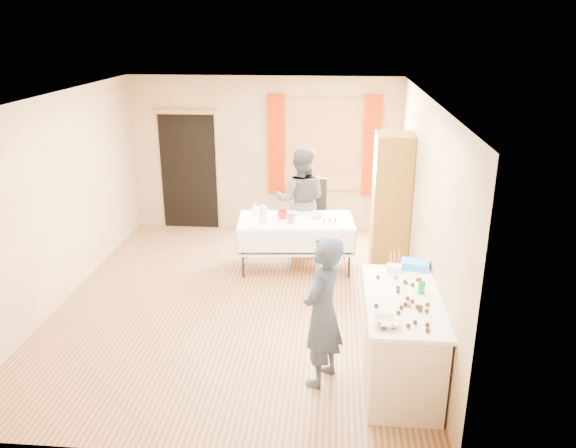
# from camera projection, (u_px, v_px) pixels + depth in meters

# --- Properties ---
(floor) EXTENTS (4.50, 5.50, 0.02)m
(floor) POSITION_uv_depth(u_px,v_px,m) (239.00, 302.00, 7.27)
(floor) COLOR #9E7047
(floor) RESTS_ON ground
(ceiling) EXTENTS (4.50, 5.50, 0.02)m
(ceiling) POSITION_uv_depth(u_px,v_px,m) (232.00, 96.00, 6.38)
(ceiling) COLOR white
(ceiling) RESTS_ON floor
(wall_back) EXTENTS (4.50, 0.02, 2.60)m
(wall_back) POSITION_uv_depth(u_px,v_px,m) (264.00, 155.00, 9.41)
(wall_back) COLOR tan
(wall_back) RESTS_ON floor
(wall_front) EXTENTS (4.50, 0.02, 2.60)m
(wall_front) POSITION_uv_depth(u_px,v_px,m) (172.00, 318.00, 4.24)
(wall_front) COLOR tan
(wall_front) RESTS_ON floor
(wall_left) EXTENTS (0.02, 5.50, 2.60)m
(wall_left) POSITION_uv_depth(u_px,v_px,m) (57.00, 201.00, 7.01)
(wall_left) COLOR tan
(wall_left) RESTS_ON floor
(wall_right) EXTENTS (0.02, 5.50, 2.60)m
(wall_right) POSITION_uv_depth(u_px,v_px,m) (424.00, 211.00, 6.64)
(wall_right) COLOR tan
(wall_right) RESTS_ON floor
(window_frame) EXTENTS (1.32, 0.06, 1.52)m
(window_frame) POSITION_uv_depth(u_px,v_px,m) (324.00, 145.00, 9.23)
(window_frame) COLOR olive
(window_frame) RESTS_ON wall_back
(window_pane) EXTENTS (1.20, 0.02, 1.40)m
(window_pane) POSITION_uv_depth(u_px,v_px,m) (324.00, 145.00, 9.21)
(window_pane) COLOR white
(window_pane) RESTS_ON wall_back
(curtain_left) EXTENTS (0.28, 0.06, 1.65)m
(curtain_left) POSITION_uv_depth(u_px,v_px,m) (276.00, 145.00, 9.24)
(curtain_left) COLOR #A92300
(curtain_left) RESTS_ON wall_back
(curtain_right) EXTENTS (0.28, 0.06, 1.65)m
(curtain_right) POSITION_uv_depth(u_px,v_px,m) (372.00, 146.00, 9.12)
(curtain_right) COLOR #A92300
(curtain_right) RESTS_ON wall_back
(doorway) EXTENTS (0.95, 0.04, 2.00)m
(doorway) POSITION_uv_depth(u_px,v_px,m) (189.00, 171.00, 9.59)
(doorway) COLOR black
(doorway) RESTS_ON floor
(door_lintel) EXTENTS (1.05, 0.06, 0.08)m
(door_lintel) POSITION_uv_depth(u_px,v_px,m) (185.00, 112.00, 9.22)
(door_lintel) COLOR olive
(door_lintel) RESTS_ON wall_back
(cabinet) EXTENTS (0.50, 0.60, 1.99)m
(cabinet) POSITION_uv_depth(u_px,v_px,m) (391.00, 204.00, 7.87)
(cabinet) COLOR olive
(cabinet) RESTS_ON floor
(counter) EXTENTS (0.73, 1.54, 0.91)m
(counter) POSITION_uv_depth(u_px,v_px,m) (400.00, 339.00, 5.54)
(counter) COLOR beige
(counter) RESTS_ON floor
(party_table) EXTENTS (1.72, 0.99, 0.75)m
(party_table) POSITION_uv_depth(u_px,v_px,m) (296.00, 239.00, 8.12)
(party_table) COLOR black
(party_table) RESTS_ON floor
(chair) EXTENTS (0.44, 0.44, 1.07)m
(chair) POSITION_uv_depth(u_px,v_px,m) (312.00, 226.00, 9.00)
(chair) COLOR black
(chair) RESTS_ON floor
(girl) EXTENTS (0.84, 0.80, 1.55)m
(girl) POSITION_uv_depth(u_px,v_px,m) (323.00, 312.00, 5.41)
(girl) COLOR #25314A
(girl) RESTS_ON floor
(woman) EXTENTS (0.85, 0.69, 1.65)m
(woman) POSITION_uv_depth(u_px,v_px,m) (301.00, 201.00, 8.60)
(woman) COLOR black
(woman) RESTS_ON floor
(soda_can) EXTENTS (0.07, 0.07, 0.12)m
(soda_can) POSITION_uv_depth(u_px,v_px,m) (422.00, 288.00, 5.45)
(soda_can) COLOR #0C802D
(soda_can) RESTS_ON counter
(mixing_bowl) EXTENTS (0.25, 0.25, 0.06)m
(mixing_bowl) POSITION_uv_depth(u_px,v_px,m) (386.00, 322.00, 4.89)
(mixing_bowl) COLOR white
(mixing_bowl) RESTS_ON counter
(foam_block) EXTENTS (0.17, 0.12, 0.08)m
(foam_block) POSITION_uv_depth(u_px,v_px,m) (394.00, 269.00, 5.93)
(foam_block) COLOR white
(foam_block) RESTS_ON counter
(blue_basket) EXTENTS (0.33, 0.26, 0.08)m
(blue_basket) POSITION_uv_depth(u_px,v_px,m) (415.00, 265.00, 6.02)
(blue_basket) COLOR #2F97F7
(blue_basket) RESTS_ON counter
(pitcher) EXTENTS (0.13, 0.13, 0.22)m
(pitcher) POSITION_uv_depth(u_px,v_px,m) (263.00, 215.00, 7.86)
(pitcher) COLOR silver
(pitcher) RESTS_ON party_table
(cup_red) EXTENTS (0.17, 0.17, 0.11)m
(cup_red) POSITION_uv_depth(u_px,v_px,m) (282.00, 215.00, 8.04)
(cup_red) COLOR red
(cup_red) RESTS_ON party_table
(cup_rainbow) EXTENTS (0.15, 0.15, 0.12)m
(cup_rainbow) POSITION_uv_depth(u_px,v_px,m) (291.00, 219.00, 7.83)
(cup_rainbow) COLOR red
(cup_rainbow) RESTS_ON party_table
(small_bowl) EXTENTS (0.27, 0.27, 0.06)m
(small_bowl) POSITION_uv_depth(u_px,v_px,m) (317.00, 215.00, 8.11)
(small_bowl) COLOR white
(small_bowl) RESTS_ON party_table
(pastry_tray) EXTENTS (0.30, 0.23, 0.02)m
(pastry_tray) POSITION_uv_depth(u_px,v_px,m) (330.00, 222.00, 7.89)
(pastry_tray) COLOR white
(pastry_tray) RESTS_ON party_table
(bottle) EXTENTS (0.12, 0.12, 0.18)m
(bottle) POSITION_uv_depth(u_px,v_px,m) (256.00, 209.00, 8.18)
(bottle) COLOR white
(bottle) RESTS_ON party_table
(cake_balls) EXTENTS (0.53, 1.08, 0.04)m
(cake_balls) POSITION_uv_depth(u_px,v_px,m) (407.00, 303.00, 5.25)
(cake_balls) COLOR #3F2314
(cake_balls) RESTS_ON counter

